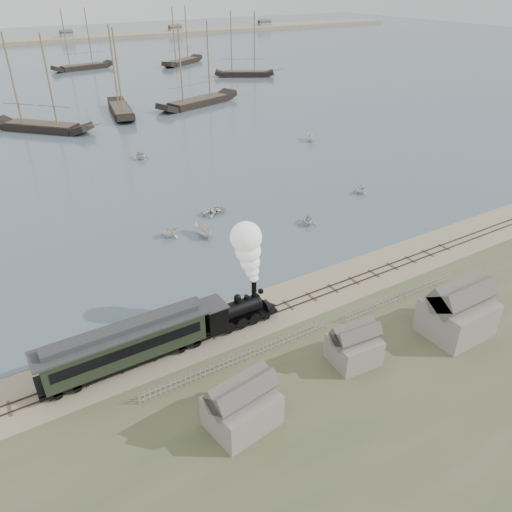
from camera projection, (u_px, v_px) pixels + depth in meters
ground at (262, 302)px, 52.49m from camera, size 600.00×600.00×0.00m
harbor_water at (8, 70)px, 178.19m from camera, size 600.00×336.00×0.06m
rail_track at (272, 311)px, 51.00m from camera, size 120.00×1.80×0.16m
picket_fence_west at (242, 362)px, 44.35m from camera, size 19.00×0.10×1.20m
picket_fence_east at (400, 301)px, 52.66m from camera, size 15.00×0.10×1.20m
shed_left at (242, 423)px, 38.31m from camera, size 5.00×4.00×4.10m
shed_mid at (352, 360)px, 44.53m from camera, size 4.00×3.50×3.60m
shed_right at (453, 332)px, 48.08m from camera, size 6.00×5.00×5.10m
locomotive at (247, 281)px, 47.32m from camera, size 8.21×3.06×10.23m
passenger_coach at (125, 344)px, 42.92m from camera, size 15.17×2.93×3.68m
beached_dinghy at (109, 353)px, 44.92m from camera, size 2.55×3.48×0.70m
rowboat_1 at (170, 231)px, 65.01m from camera, size 3.28×3.58×1.60m
rowboat_2 at (203, 231)px, 65.18m from camera, size 3.78×1.46×1.45m
rowboat_3 at (215, 211)px, 71.42m from camera, size 2.81×3.93×0.81m
rowboat_4 at (361, 189)px, 77.85m from camera, size 3.08×3.30×1.41m
rowboat_5 at (310, 137)px, 102.22m from camera, size 3.81×2.95×1.39m
rowboat_7 at (140, 154)px, 92.19m from camera, size 3.54×3.08×1.82m
rowboat_8 at (308, 219)px, 68.17m from camera, size 3.78×3.65×1.53m
schooner_2 at (33, 83)px, 104.08m from camera, size 19.65×20.26×20.00m
schooner_3 at (116, 71)px, 116.84m from camera, size 8.81×21.56×20.00m
schooner_4 at (196, 65)px, 125.09m from camera, size 25.32×12.92×20.00m
schooner_5 at (244, 44)px, 161.03m from camera, size 18.99×13.81×20.00m
schooner_8 at (78, 39)px, 173.21m from camera, size 22.31×8.29×20.00m
schooner_9 at (181, 35)px, 183.57m from camera, size 21.05×15.86×20.00m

